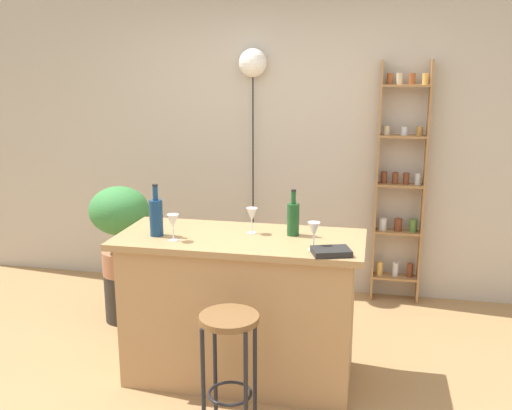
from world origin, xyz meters
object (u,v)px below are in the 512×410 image
object	(u,v)px
bottle_vinegar	(293,218)
wine_glass_right	(173,222)
spice_shelf	(400,186)
cookbook	(331,252)
bottle_wine_red	(156,216)
wine_glass_center	(314,230)
pendant_globe_light	(253,65)
bar_stool	(229,346)
wine_glass_left	(252,215)
plant_stool	(124,297)
potted_plant	(120,221)

from	to	relation	value
bottle_vinegar	wine_glass_right	distance (m)	0.74
spice_shelf	cookbook	bearing A→B (deg)	-103.90
bottle_wine_red	wine_glass_center	world-z (taller)	bottle_wine_red
bottle_vinegar	spice_shelf	bearing A→B (deg)	63.69
cookbook	wine_glass_center	bearing A→B (deg)	130.03
bottle_vinegar	pendant_globe_light	bearing A→B (deg)	111.33
wine_glass_right	bottle_vinegar	bearing A→B (deg)	20.85
bar_stool	wine_glass_left	size ratio (longest dim) A/B	4.16
wine_glass_right	cookbook	xyz separation A→B (m)	(0.96, -0.07, -0.10)
plant_stool	wine_glass_right	distance (m)	1.40
bar_stool	cookbook	world-z (taller)	cookbook
plant_stool	bottle_vinegar	bearing A→B (deg)	-21.03
potted_plant	wine_glass_center	world-z (taller)	wine_glass_center
potted_plant	wine_glass_left	xyz separation A→B (m)	(1.16, -0.56, 0.25)
wine_glass_left	pendant_globe_light	distance (m)	1.75
wine_glass_left	wine_glass_right	world-z (taller)	same
plant_stool	wine_glass_center	xyz separation A→B (m)	(1.58, -0.82, 0.87)
pendant_globe_light	wine_glass_left	bearing A→B (deg)	-78.23
bar_stool	wine_glass_center	distance (m)	0.80
bar_stool	bottle_wine_red	distance (m)	0.96
spice_shelf	bottle_vinegar	distance (m)	1.57
spice_shelf	cookbook	distance (m)	1.80
cookbook	bottle_vinegar	bearing A→B (deg)	109.53
wine_glass_right	wine_glass_center	bearing A→B (deg)	-0.61
potted_plant	cookbook	xyz separation A→B (m)	(1.69, -0.88, 0.15)
wine_glass_center	pendant_globe_light	bearing A→B (deg)	112.80
wine_glass_center	pendant_globe_light	distance (m)	2.08
pendant_globe_light	wine_glass_right	bearing A→B (deg)	-94.31
cookbook	pendant_globe_light	world-z (taller)	pendant_globe_light
bottle_vinegar	pendant_globe_light	world-z (taller)	pendant_globe_light
bar_stool	wine_glass_left	xyz separation A→B (m)	(-0.02, 0.67, 0.56)
plant_stool	wine_glass_center	distance (m)	1.98
plant_stool	potted_plant	bearing A→B (deg)	-26.57
plant_stool	wine_glass_left	distance (m)	1.56
bottle_wine_red	spice_shelf	bearing A→B (deg)	46.17
pendant_globe_light	plant_stool	bearing A→B (deg)	-133.83
bottle_vinegar	wine_glass_right	bearing A→B (deg)	-159.15
plant_stool	bottle_wine_red	world-z (taller)	bottle_wine_red
plant_stool	potted_plant	distance (m)	0.62
wine_glass_center	wine_glass_right	bearing A→B (deg)	179.39
bar_stool	wine_glass_right	world-z (taller)	wine_glass_right
wine_glass_right	cookbook	size ratio (longest dim) A/B	0.78
pendant_globe_light	bar_stool	bearing A→B (deg)	-81.38
bottle_wine_red	cookbook	distance (m)	1.11
plant_stool	cookbook	xyz separation A→B (m)	(1.69, -0.88, 0.77)
wine_glass_left	potted_plant	bearing A→B (deg)	154.41
spice_shelf	potted_plant	world-z (taller)	spice_shelf
wine_glass_center	cookbook	xyz separation A→B (m)	(0.11, -0.07, -0.10)
bar_stool	plant_stool	size ratio (longest dim) A/B	1.78
bottle_vinegar	cookbook	distance (m)	0.44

